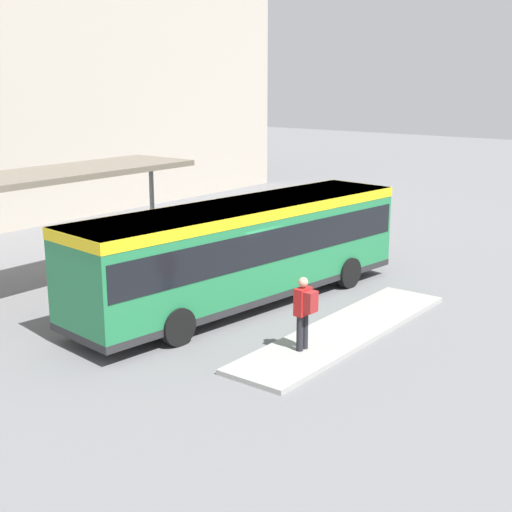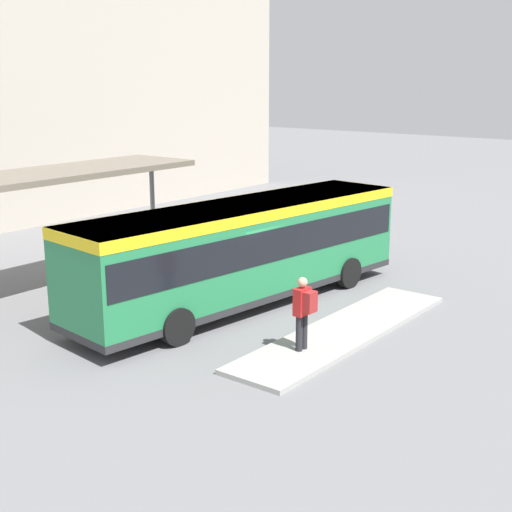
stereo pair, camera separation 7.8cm
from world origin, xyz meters
The scene contains 10 objects.
ground_plane centered at (0.00, 0.00, 0.00)m, with size 120.00×120.00×0.00m, color slate.
curb_island centered at (-0.30, -3.60, 0.06)m, with size 8.14×1.80×0.12m.
city_bus centered at (0.01, 0.00, 1.74)m, with size 11.42×3.68×2.97m.
pedestrian_waiting centered at (-2.18, -3.58, 1.15)m, with size 0.45×0.46×1.80m.
bicycle_yellow centered at (8.13, 1.07, 0.34)m, with size 0.48×1.58×0.68m.
bicycle_green centered at (7.90, 1.95, 0.39)m, with size 0.48×1.79×0.77m.
bicycle_blue centered at (8.01, 2.84, 0.35)m, with size 0.48×1.61×0.70m.
station_shelter centered at (-2.59, 5.14, 3.60)m, with size 9.26×2.75×3.76m.
potted_planter_near_shelter centered at (-3.26, 2.60, 0.75)m, with size 0.99×0.99×1.45m.
station_building centered at (5.67, 20.07, 6.53)m, with size 28.36×11.89×13.06m.
Camera 1 is at (-15.49, -12.49, 6.49)m, focal length 50.00 mm.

